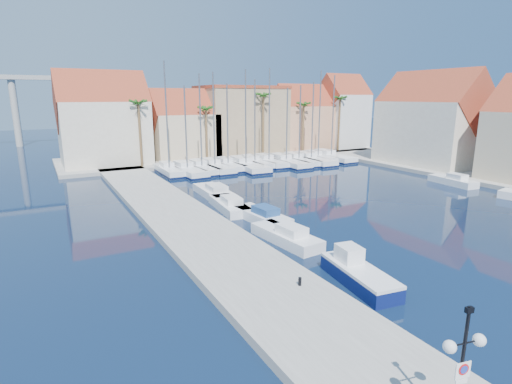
% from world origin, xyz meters
% --- Properties ---
extents(ground, '(260.00, 260.00, 0.00)m').
position_xyz_m(ground, '(0.00, 0.00, 0.00)').
color(ground, black).
rests_on(ground, ground).
extents(quay_west, '(6.00, 77.00, 0.50)m').
position_xyz_m(quay_west, '(-9.00, 13.50, 0.25)').
color(quay_west, gray).
rests_on(quay_west, ground).
extents(shore_north, '(54.00, 16.00, 0.50)m').
position_xyz_m(shore_north, '(10.00, 48.00, 0.25)').
color(shore_north, gray).
rests_on(shore_north, ground).
extents(shore_east, '(12.00, 60.00, 0.50)m').
position_xyz_m(shore_east, '(32.00, 15.00, 0.25)').
color(shore_east, gray).
rests_on(shore_east, ground).
extents(lamp_post, '(1.39, 0.58, 4.16)m').
position_xyz_m(lamp_post, '(-9.06, -9.50, 3.23)').
color(lamp_post, black).
rests_on(lamp_post, quay_west).
extents(bollard, '(0.18, 0.18, 0.45)m').
position_xyz_m(bollard, '(-7.56, 0.54, 0.72)').
color(bollard, black).
rests_on(bollard, quay_west).
extents(fishing_boat, '(2.56, 5.61, 1.89)m').
position_xyz_m(fishing_boat, '(-3.99, 0.01, 0.63)').
color(fishing_boat, '#0D184F').
rests_on(fishing_boat, ground).
extents(motorboat_west_0, '(2.56, 6.33, 1.40)m').
position_xyz_m(motorboat_west_0, '(-3.93, 7.35, 0.51)').
color(motorboat_west_0, white).
rests_on(motorboat_west_0, ground).
extents(motorboat_west_1, '(2.58, 6.48, 1.40)m').
position_xyz_m(motorboat_west_1, '(-3.04, 12.55, 0.51)').
color(motorboat_west_1, white).
rests_on(motorboat_west_1, ground).
extents(motorboat_west_2, '(2.73, 6.67, 1.40)m').
position_xyz_m(motorboat_west_2, '(-3.94, 16.98, 0.51)').
color(motorboat_west_2, white).
rests_on(motorboat_west_2, ground).
extents(motorboat_west_3, '(2.66, 7.37, 1.40)m').
position_xyz_m(motorboat_west_3, '(-3.16, 22.28, 0.51)').
color(motorboat_west_3, white).
rests_on(motorboat_west_3, ground).
extents(motorboat_east_1, '(2.44, 5.99, 1.40)m').
position_xyz_m(motorboat_east_1, '(23.99, 13.98, 0.51)').
color(motorboat_east_1, white).
rests_on(motorboat_east_1, ground).
extents(sailboat_0, '(2.21, 8.14, 14.61)m').
position_xyz_m(sailboat_0, '(-3.77, 36.63, 0.67)').
color(sailboat_0, white).
rests_on(sailboat_0, ground).
extents(sailboat_1, '(3.13, 10.07, 11.58)m').
position_xyz_m(sailboat_1, '(-1.62, 35.78, 0.57)').
color(sailboat_1, white).
rests_on(sailboat_1, ground).
extents(sailboat_2, '(2.72, 9.41, 13.16)m').
position_xyz_m(sailboat_2, '(0.67, 36.28, 0.61)').
color(sailboat_2, white).
rests_on(sailboat_2, ground).
extents(sailboat_3, '(2.82, 9.91, 13.41)m').
position_xyz_m(sailboat_3, '(2.62, 36.30, 0.60)').
color(sailboat_3, white).
rests_on(sailboat_3, ground).
extents(sailboat_4, '(2.92, 8.64, 12.00)m').
position_xyz_m(sailboat_4, '(4.74, 36.49, 0.60)').
color(sailboat_4, white).
rests_on(sailboat_4, ground).
extents(sailboat_5, '(3.76, 12.00, 13.84)m').
position_xyz_m(sailboat_5, '(7.19, 35.71, 0.58)').
color(sailboat_5, white).
rests_on(sailboat_5, ground).
extents(sailboat_6, '(2.99, 9.30, 12.63)m').
position_xyz_m(sailboat_6, '(9.25, 36.77, 0.60)').
color(sailboat_6, white).
rests_on(sailboat_6, ground).
extents(sailboat_7, '(2.69, 9.49, 14.23)m').
position_xyz_m(sailboat_7, '(11.63, 36.62, 0.62)').
color(sailboat_7, white).
rests_on(sailboat_7, ground).
extents(sailboat_8, '(3.02, 10.99, 11.45)m').
position_xyz_m(sailboat_8, '(13.94, 35.48, 0.56)').
color(sailboat_8, white).
rests_on(sailboat_8, ground).
extents(sailboat_9, '(3.31, 10.53, 11.84)m').
position_xyz_m(sailboat_9, '(16.49, 35.72, 0.57)').
color(sailboat_9, white).
rests_on(sailboat_9, ground).
extents(sailboat_10, '(3.13, 11.14, 12.33)m').
position_xyz_m(sailboat_10, '(18.54, 35.37, 0.57)').
color(sailboat_10, white).
rests_on(sailboat_10, ground).
extents(sailboat_11, '(2.56, 8.47, 14.15)m').
position_xyz_m(sailboat_11, '(20.76, 36.41, 0.65)').
color(sailboat_11, white).
rests_on(sailboat_11, ground).
extents(sailboat_12, '(2.93, 10.82, 13.47)m').
position_xyz_m(sailboat_12, '(23.17, 36.18, 0.58)').
color(sailboat_12, white).
rests_on(sailboat_12, ground).
extents(building_0, '(12.30, 9.00, 13.50)m').
position_xyz_m(building_0, '(-10.00, 47.00, 6.52)').
color(building_0, beige).
rests_on(building_0, shore_north).
extents(building_1, '(10.30, 8.00, 11.00)m').
position_xyz_m(building_1, '(2.00, 47.00, 5.30)').
color(building_1, beige).
rests_on(building_1, shore_north).
extents(building_2, '(14.20, 10.20, 11.50)m').
position_xyz_m(building_2, '(13.00, 48.00, 6.26)').
color(building_2, '#A18463').
rests_on(building_2, shore_north).
extents(building_3, '(10.30, 8.00, 12.00)m').
position_xyz_m(building_3, '(25.00, 47.00, 5.86)').
color(building_3, tan).
rests_on(building_3, shore_north).
extents(building_4, '(8.30, 8.00, 14.00)m').
position_xyz_m(building_4, '(34.00, 46.00, 6.97)').
color(building_4, silver).
rests_on(building_4, shore_north).
extents(building_6, '(9.00, 14.30, 13.50)m').
position_xyz_m(building_6, '(32.00, 24.00, 6.52)').
color(building_6, beige).
rests_on(building_6, shore_east).
extents(palm_0, '(2.60, 2.60, 10.15)m').
position_xyz_m(palm_0, '(-6.00, 42.00, 9.08)').
color(palm_0, brown).
rests_on(palm_0, shore_north).
extents(palm_1, '(2.60, 2.60, 9.15)m').
position_xyz_m(palm_1, '(4.00, 42.00, 8.14)').
color(palm_1, brown).
rests_on(palm_1, shore_north).
extents(palm_2, '(2.60, 2.60, 11.15)m').
position_xyz_m(palm_2, '(14.00, 42.00, 10.02)').
color(palm_2, brown).
rests_on(palm_2, shore_north).
extents(palm_3, '(2.60, 2.60, 9.65)m').
position_xyz_m(palm_3, '(22.00, 42.00, 8.61)').
color(palm_3, brown).
rests_on(palm_3, shore_north).
extents(palm_4, '(2.60, 2.60, 10.65)m').
position_xyz_m(palm_4, '(30.00, 42.00, 9.55)').
color(palm_4, brown).
rests_on(palm_4, shore_north).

